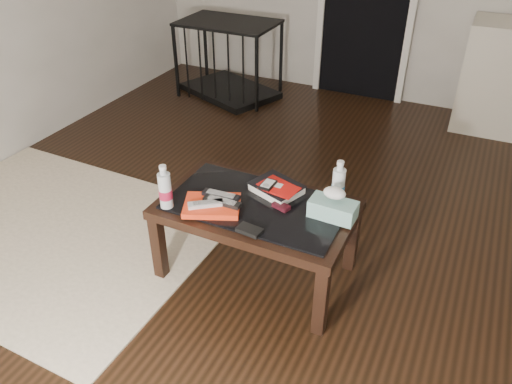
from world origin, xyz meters
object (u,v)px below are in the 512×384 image
(coffee_table, at_px, (257,214))
(textbook, at_px, (277,188))
(water_bottle_left, at_px, (165,186))
(pet_crate, at_px, (229,71))
(tissue_box, at_px, (333,209))
(water_bottle_right, at_px, (339,182))

(coffee_table, relative_size, textbook, 4.00)
(water_bottle_left, bearing_deg, textbook, 38.99)
(coffee_table, height_order, water_bottle_left, water_bottle_left)
(pet_crate, height_order, water_bottle_left, pet_crate)
(textbook, bearing_deg, coffee_table, -88.20)
(pet_crate, xyz_separation_m, water_bottle_left, (0.98, -2.49, 0.35))
(water_bottle_left, relative_size, tissue_box, 1.03)
(coffee_table, relative_size, pet_crate, 0.94)
(textbook, height_order, water_bottle_right, water_bottle_right)
(pet_crate, relative_size, tissue_box, 4.61)
(coffee_table, distance_m, water_bottle_right, 0.45)
(water_bottle_left, relative_size, water_bottle_right, 1.00)
(pet_crate, distance_m, water_bottle_left, 2.70)
(pet_crate, relative_size, textbook, 4.24)
(textbook, distance_m, water_bottle_left, 0.59)
(coffee_table, xyz_separation_m, tissue_box, (0.39, 0.06, 0.11))
(coffee_table, relative_size, water_bottle_left, 4.20)
(textbook, height_order, water_bottle_left, water_bottle_left)
(pet_crate, bearing_deg, water_bottle_left, -46.55)
(pet_crate, distance_m, water_bottle_right, 2.74)
(textbook, relative_size, water_bottle_right, 1.05)
(water_bottle_right, bearing_deg, water_bottle_left, -151.69)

